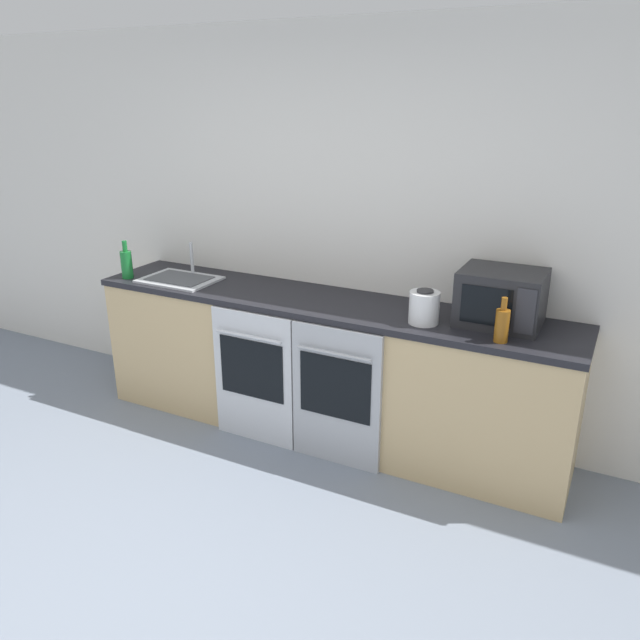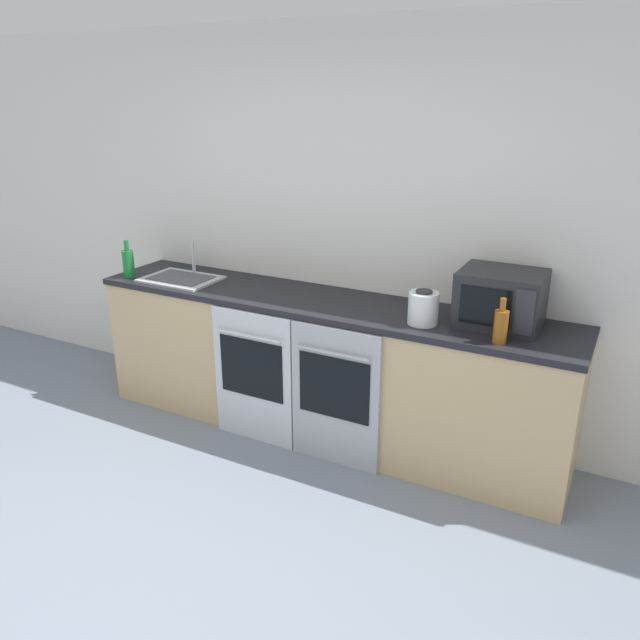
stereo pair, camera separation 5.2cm
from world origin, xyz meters
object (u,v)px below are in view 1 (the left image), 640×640
bottle_green (127,264)px  sink (180,279)px  bottle_amber (502,325)px  oven_left (253,377)px  oven_right (336,396)px  microwave (501,297)px  kettle (424,307)px

bottle_green → sink: size_ratio=0.52×
bottle_amber → sink: 2.24m
oven_left → oven_right: same height
oven_left → sink: bearing=161.7°
oven_left → oven_right: bearing=0.0°
bottle_amber → sink: size_ratio=0.47×
oven_right → microwave: (0.84, 0.39, 0.64)m
oven_left → bottle_amber: size_ratio=3.66×
oven_right → microwave: size_ratio=1.96×
oven_left → oven_right: size_ratio=1.00×
oven_left → oven_right: (0.59, 0.00, 0.00)m
oven_right → microwave: microwave is taller
oven_right → bottle_amber: bottle_amber is taller
oven_right → oven_left: bearing=180.0°
microwave → sink: 2.18m
microwave → bottle_green: size_ratio=1.70×
bottle_green → sink: 0.40m
bottle_amber → oven_right: bearing=-172.9°
oven_left → bottle_green: (-1.11, 0.13, 0.59)m
oven_right → microwave: 1.12m
oven_left → kettle: 1.21m
kettle → oven_left: bearing=-169.1°
kettle → oven_right: bearing=-156.1°
bottle_green → bottle_amber: bottle_green is taller
microwave → kettle: bearing=-154.1°
oven_right → bottle_green: bottle_green is taller
microwave → sink: (-2.17, -0.14, -0.14)m
bottle_amber → sink: bottle_amber is taller
kettle → sink: 1.79m
microwave → sink: size_ratio=0.88×
oven_left → sink: sink is taller
oven_right → kettle: kettle is taller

